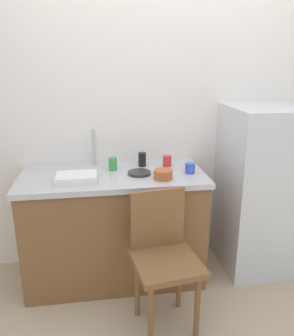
{
  "coord_description": "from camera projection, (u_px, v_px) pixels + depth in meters",
  "views": [
    {
      "loc": [
        -0.51,
        -1.79,
        1.69
      ],
      "look_at": [
        -0.15,
        0.6,
        0.91
      ],
      "focal_mm": 37.14,
      "sensor_mm": 36.0,
      "label": 1
    }
  ],
  "objects": [
    {
      "name": "faucet",
      "position": [
        94.0,
        147.0,
        2.74
      ],
      "size": [
        0.02,
        0.02,
        0.29
      ],
      "primitive_type": "cylinder",
      "color": "#B7B7BC",
      "rests_on": "countertop"
    },
    {
      "name": "cup_black",
      "position": [
        142.0,
        159.0,
        2.73
      ],
      "size": [
        0.06,
        0.06,
        0.11
      ],
      "primitive_type": "cylinder",
      "color": "black",
      "rests_on": "countertop"
    },
    {
      "name": "countertop",
      "position": [
        113.0,
        176.0,
        2.57
      ],
      "size": [
        1.36,
        0.64,
        0.04
      ],
      "primitive_type": "cube",
      "color": "#B7B7BC",
      "rests_on": "cabinet_base"
    },
    {
      "name": "cup_red",
      "position": [
        167.0,
        161.0,
        2.73
      ],
      "size": [
        0.07,
        0.07,
        0.09
      ],
      "primitive_type": "cylinder",
      "color": "red",
      "rests_on": "countertop"
    },
    {
      "name": "back_wall",
      "position": [
        158.0,
        106.0,
        2.82
      ],
      "size": [
        4.8,
        0.1,
        2.61
      ],
      "primitive_type": "cube",
      "color": "white",
      "rests_on": "ground_plane"
    },
    {
      "name": "dish_tray",
      "position": [
        76.0,
        178.0,
        2.41
      ],
      "size": [
        0.28,
        0.2,
        0.05
      ],
      "primitive_type": "cube",
      "color": "white",
      "rests_on": "countertop"
    },
    {
      "name": "ground_plane",
      "position": [
        183.0,
        327.0,
        2.28
      ],
      "size": [
        8.0,
        8.0,
        0.0
      ],
      "primitive_type": "plane",
      "color": "tan"
    },
    {
      "name": "cup_blue",
      "position": [
        190.0,
        168.0,
        2.58
      ],
      "size": [
        0.07,
        0.07,
        0.08
      ],
      "primitive_type": "cylinder",
      "color": "blue",
      "rests_on": "countertop"
    },
    {
      "name": "cabinet_base",
      "position": [
        114.0,
        229.0,
        2.7
      ],
      "size": [
        1.32,
        0.6,
        0.82
      ],
      "primitive_type": "cube",
      "color": "brown",
      "rests_on": "ground_plane"
    },
    {
      "name": "cup_green",
      "position": [
        113.0,
        164.0,
        2.64
      ],
      "size": [
        0.06,
        0.06,
        0.1
      ],
      "primitive_type": "cylinder",
      "color": "green",
      "rests_on": "countertop"
    },
    {
      "name": "chair",
      "position": [
        163.0,
        254.0,
        2.2
      ],
      "size": [
        0.45,
        0.45,
        0.89
      ],
      "rotation": [
        0.0,
        0.0,
        0.14
      ],
      "color": "brown",
      "rests_on": "ground_plane"
    },
    {
      "name": "refrigerator",
      "position": [
        263.0,
        190.0,
        2.8
      ],
      "size": [
        0.63,
        0.6,
        1.34
      ],
      "primitive_type": "cube",
      "color": "silver",
      "rests_on": "ground_plane"
    },
    {
      "name": "terracotta_bowl",
      "position": [
        163.0,
        174.0,
        2.45
      ],
      "size": [
        0.13,
        0.13,
        0.07
      ],
      "primitive_type": "cylinder",
      "color": "#B25B33",
      "rests_on": "countertop"
    },
    {
      "name": "hotplate",
      "position": [
        139.0,
        173.0,
        2.56
      ],
      "size": [
        0.17,
        0.17,
        0.02
      ],
      "primitive_type": "cylinder",
      "color": "#2D2D2D",
      "rests_on": "countertop"
    }
  ]
}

